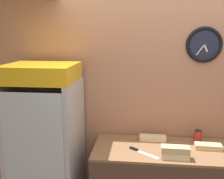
{
  "coord_description": "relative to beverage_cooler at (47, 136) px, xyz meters",
  "views": [
    {
      "loc": [
        -0.31,
        -1.76,
        2.12
      ],
      "look_at": [
        -0.61,
        0.87,
        1.55
      ],
      "focal_mm": 42.0,
      "sensor_mm": 36.0,
      "label": 1
    }
  ],
  "objects": [
    {
      "name": "condiment_jar",
      "position": [
        1.69,
        0.19,
        -0.0
      ],
      "size": [
        0.08,
        0.08,
        0.14
      ],
      "color": "#B72D23",
      "rests_on": "prep_counter"
    },
    {
      "name": "sandwich_flat_left",
      "position": [
        1.18,
        0.17,
        -0.04
      ],
      "size": [
        0.3,
        0.11,
        0.06
      ],
      "color": "beige",
      "rests_on": "prep_counter"
    },
    {
      "name": "beverage_cooler",
      "position": [
        0.0,
        0.0,
        0.0
      ],
      "size": [
        0.72,
        0.72,
        1.81
      ],
      "color": "#B2B7BC",
      "rests_on": "ground_plane"
    },
    {
      "name": "chefs_knife",
      "position": [
        1.04,
        -0.14,
        -0.07
      ],
      "size": [
        0.31,
        0.24,
        0.02
      ],
      "color": "silver",
      "rests_on": "prep_counter"
    },
    {
      "name": "sandwich_flat_right",
      "position": [
        1.76,
        0.01,
        -0.05
      ],
      "size": [
        0.28,
        0.13,
        0.06
      ],
      "color": "tan",
      "rests_on": "prep_counter"
    },
    {
      "name": "sandwich_stack_middle",
      "position": [
        1.38,
        -0.25,
        0.02
      ],
      "size": [
        0.27,
        0.11,
        0.06
      ],
      "color": "tan",
      "rests_on": "sandwich_stack_bottom"
    },
    {
      "name": "wall_back",
      "position": [
        1.35,
        0.36,
        0.36
      ],
      "size": [
        5.2,
        0.1,
        2.7
      ],
      "color": "#AD7A5B",
      "rests_on": "ground_plane"
    },
    {
      "name": "sandwich_stack_bottom",
      "position": [
        1.38,
        -0.25,
        -0.04
      ],
      "size": [
        0.28,
        0.12,
        0.06
      ],
      "color": "beige",
      "rests_on": "prep_counter"
    }
  ]
}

